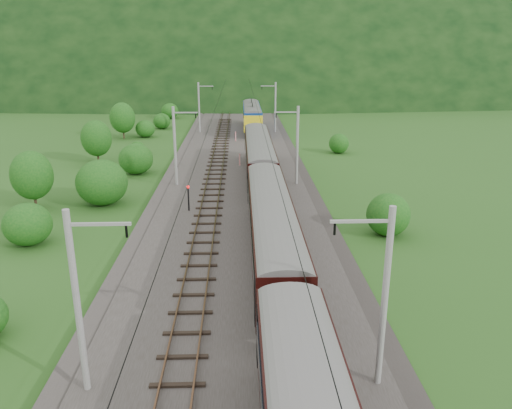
{
  "coord_description": "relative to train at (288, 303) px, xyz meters",
  "views": [
    {
      "loc": [
        0.37,
        -17.93,
        14.23
      ],
      "look_at": [
        1.54,
        17.96,
        2.6
      ],
      "focal_mm": 35.0,
      "sensor_mm": 36.0,
      "label": 1
    }
  ],
  "objects": [
    {
      "name": "ground",
      "position": [
        -2.4,
        -1.37,
        -3.42
      ],
      "size": [
        600.0,
        600.0,
        0.0
      ],
      "primitive_type": "plane",
      "color": "#244F18",
      "rests_on": "ground"
    },
    {
      "name": "railbed",
      "position": [
        -2.4,
        8.63,
        -3.27
      ],
      "size": [
        14.0,
        220.0,
        0.3
      ],
      "primitive_type": "cube",
      "color": "#38332D",
      "rests_on": "ground"
    },
    {
      "name": "track_left",
      "position": [
        -4.8,
        8.63,
        -3.04
      ],
      "size": [
        2.4,
        220.0,
        0.27
      ],
      "color": "brown",
      "rests_on": "railbed"
    },
    {
      "name": "track_right",
      "position": [
        -0.0,
        8.63,
        -3.04
      ],
      "size": [
        2.4,
        220.0,
        0.27
      ],
      "color": "brown",
      "rests_on": "railbed"
    },
    {
      "name": "catenary_left",
      "position": [
        -8.52,
        30.63,
        1.08
      ],
      "size": [
        2.54,
        192.28,
        8.0
      ],
      "color": "gray",
      "rests_on": "railbed"
    },
    {
      "name": "catenary_right",
      "position": [
        3.72,
        30.63,
        1.08
      ],
      "size": [
        2.54,
        192.28,
        8.0
      ],
      "color": "gray",
      "rests_on": "railbed"
    },
    {
      "name": "overhead_wires",
      "position": [
        -2.4,
        8.63,
        3.68
      ],
      "size": [
        4.83,
        198.0,
        0.03
      ],
      "color": "black",
      "rests_on": "ground"
    },
    {
      "name": "mountain_main",
      "position": [
        -2.4,
        258.63,
        -3.42
      ],
      "size": [
        504.0,
        360.0,
        244.0
      ],
      "primitive_type": "ellipsoid",
      "color": "black",
      "rests_on": "ground"
    },
    {
      "name": "mountain_ridge",
      "position": [
        -122.4,
        298.63,
        -3.42
      ],
      "size": [
        336.0,
        280.0,
        132.0
      ],
      "primitive_type": "ellipsoid",
      "color": "black",
      "rests_on": "ground"
    },
    {
      "name": "train",
      "position": [
        0.0,
        0.0,
        0.0
      ],
      "size": [
        2.87,
        138.35,
        4.98
      ],
      "color": "black",
      "rests_on": "ground"
    },
    {
      "name": "hazard_post_near",
      "position": [
        -2.67,
        54.72,
        -2.42
      ],
      "size": [
        0.15,
        0.15,
        1.4
      ],
      "primitive_type": "cylinder",
      "color": "red",
      "rests_on": "railbed"
    },
    {
      "name": "hazard_post_far",
      "position": [
        -2.07,
        38.93,
        -2.4
      ],
      "size": [
        0.15,
        0.15,
        1.43
      ],
      "primitive_type": "cylinder",
      "color": "red",
      "rests_on": "railbed"
    },
    {
      "name": "signal",
      "position": [
        -6.55,
        22.22,
        -1.79
      ],
      "size": [
        0.25,
        0.25,
        2.26
      ],
      "color": "black",
      "rests_on": "railbed"
    },
    {
      "name": "vegetation_left",
      "position": [
        -16.31,
        12.95,
        -1.08
      ],
      "size": [
        11.98,
        145.33,
        6.29
      ],
      "color": "#154E14",
      "rests_on": "ground"
    },
    {
      "name": "vegetation_right",
      "position": [
        9.74,
        1.25,
        -2.03
      ],
      "size": [
        6.95,
        89.23,
        3.01
      ],
      "color": "#154E14",
      "rests_on": "ground"
    }
  ]
}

